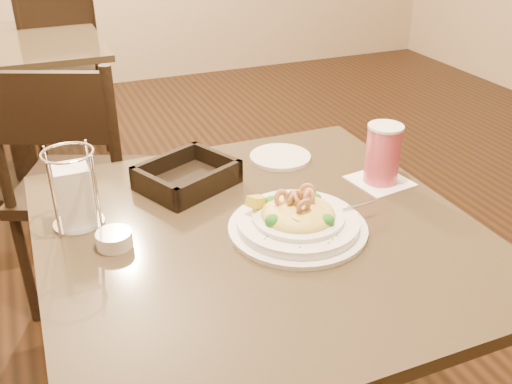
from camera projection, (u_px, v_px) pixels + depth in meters
name	position (u px, v px, depth m)	size (l,w,h in m)	color
main_table	(259.00, 314.00, 1.32)	(0.90, 0.90, 0.74)	black
background_table	(10.00, 89.00, 2.76)	(0.90, 0.90, 0.74)	black
dining_chair_near	(77.00, 180.00, 1.93)	(0.55, 0.55, 0.93)	black
dining_chair_far	(61.00, 65.00, 3.15)	(0.44, 0.44, 0.93)	black
pasta_bowl	(298.00, 219.00, 1.19)	(0.33, 0.29, 0.09)	white
drink_glass	(383.00, 155.00, 1.36)	(0.15, 0.15, 0.15)	white
bread_basket	(187.00, 178.00, 1.37)	(0.26, 0.24, 0.06)	black
napkin_caddy	(74.00, 194.00, 1.19)	(0.11, 0.11, 0.17)	silver
side_plate	(280.00, 157.00, 1.51)	(0.16, 0.16, 0.01)	white
butter_ramekin	(114.00, 239.00, 1.14)	(0.07, 0.07, 0.03)	white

